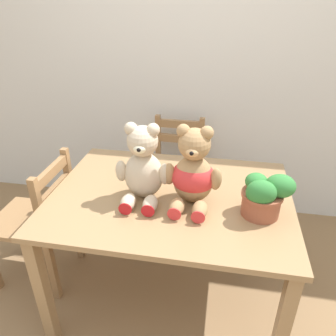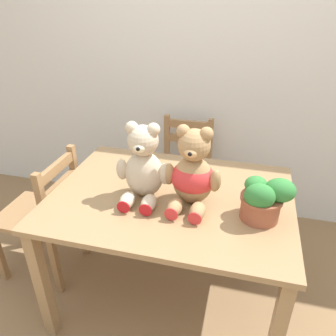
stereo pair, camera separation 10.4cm
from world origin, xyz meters
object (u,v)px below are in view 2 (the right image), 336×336
at_px(teddy_bear_right, 193,174).
at_px(potted_plant, 264,199).
at_px(wooden_chair_behind, 184,172).
at_px(teddy_bear_left, 143,167).
at_px(wooden_chair_side, 44,214).

distance_m(teddy_bear_right, potted_plant, 0.35).
height_order(wooden_chair_behind, teddy_bear_left, teddy_bear_left).
bearing_deg(potted_plant, teddy_bear_left, 175.23).
xyz_separation_m(teddy_bear_right, potted_plant, (0.35, -0.05, -0.05)).
relative_size(teddy_bear_left, potted_plant, 1.68).
bearing_deg(teddy_bear_left, teddy_bear_right, 178.78).
relative_size(wooden_chair_behind, wooden_chair_side, 0.99).
xyz_separation_m(wooden_chair_behind, teddy_bear_right, (0.21, -0.84, 0.48)).
height_order(wooden_chair_behind, wooden_chair_side, wooden_chair_side).
height_order(wooden_chair_side, teddy_bear_left, teddy_bear_left).
bearing_deg(potted_plant, teddy_bear_right, 171.07).
bearing_deg(wooden_chair_behind, potted_plant, 121.87).
height_order(wooden_chair_behind, potted_plant, potted_plant).
distance_m(wooden_chair_behind, potted_plant, 1.14).
distance_m(wooden_chair_behind, teddy_bear_right, 0.99).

